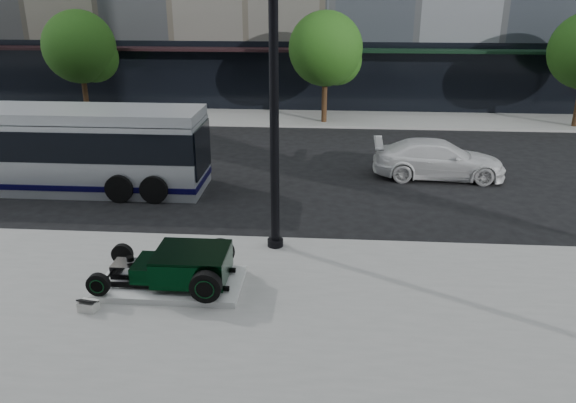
# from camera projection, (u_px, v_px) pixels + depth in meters

# --- Properties ---
(ground) EXTENTS (120.00, 120.00, 0.00)m
(ground) POSITION_uv_depth(u_px,v_px,m) (286.00, 215.00, 18.08)
(ground) COLOR black
(ground) RESTS_ON ground
(sidewalk_far) EXTENTS (70.00, 4.00, 0.12)m
(sidewalk_far) POSITION_uv_depth(u_px,v_px,m) (306.00, 118.00, 31.10)
(sidewalk_far) COLOR gray
(sidewalk_far) RESTS_ON ground
(street_trees) EXTENTS (29.80, 3.80, 5.70)m
(street_trees) POSITION_uv_depth(u_px,v_px,m) (328.00, 52.00, 28.83)
(street_trees) COLOR black
(street_trees) RESTS_ON sidewalk_far
(display_plinth) EXTENTS (3.40, 1.80, 0.15)m
(display_plinth) POSITION_uv_depth(u_px,v_px,m) (171.00, 283.00, 13.51)
(display_plinth) COLOR silver
(display_plinth) RESTS_ON sidewalk_near
(hot_rod) EXTENTS (3.22, 2.00, 0.81)m
(hot_rod) POSITION_uv_depth(u_px,v_px,m) (183.00, 265.00, 13.30)
(hot_rod) COLOR black
(hot_rod) RESTS_ON display_plinth
(info_plaque) EXTENTS (0.45, 0.37, 0.31)m
(info_plaque) POSITION_uv_depth(u_px,v_px,m) (88.00, 305.00, 12.48)
(info_plaque) COLOR silver
(info_plaque) RESTS_ON sidewalk_near
(lamppost) EXTENTS (0.44, 0.44, 8.02)m
(lamppost) POSITION_uv_depth(u_px,v_px,m) (274.00, 114.00, 14.32)
(lamppost) COLOR black
(lamppost) RESTS_ON sidewalk_near
(transit_bus) EXTENTS (12.12, 2.88, 2.92)m
(transit_bus) POSITION_uv_depth(u_px,v_px,m) (37.00, 148.00, 20.10)
(transit_bus) COLOR silver
(transit_bus) RESTS_ON ground
(white_sedan) EXTENTS (5.02, 2.19, 1.44)m
(white_sedan) POSITION_uv_depth(u_px,v_px,m) (438.00, 159.00, 21.43)
(white_sedan) COLOR silver
(white_sedan) RESTS_ON ground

